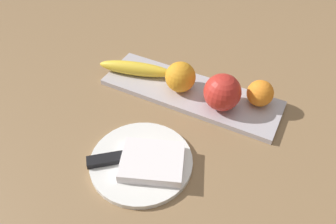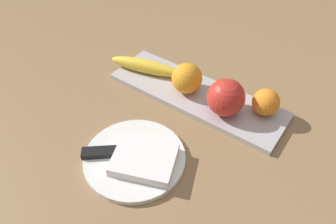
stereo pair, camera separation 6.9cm
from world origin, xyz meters
The scene contains 9 objects.
ground_plane centered at (0.00, 0.00, 0.00)m, with size 2.40×2.40×0.00m, color olive.
fruit_tray centered at (-0.02, 0.00, 0.01)m, with size 0.43×0.14×0.01m, color #B8B2BA.
apple centered at (0.06, -0.02, 0.06)m, with size 0.08×0.08×0.08m, color red.
banana centered at (-0.17, -0.01, 0.03)m, with size 0.19×0.04×0.04m, color yellow.
orange_near_apple centered at (-0.04, -0.01, 0.05)m, with size 0.07×0.07×0.07m, color orange.
orange_near_banana centered at (0.14, 0.03, 0.04)m, with size 0.06×0.06×0.06m, color orange.
dinner_plate centered at (-0.02, -0.23, 0.01)m, with size 0.20×0.20×0.01m, color white.
folded_napkin centered at (0.01, -0.23, 0.02)m, with size 0.12×0.10×0.02m, color white.
knife centered at (-0.06, -0.25, 0.02)m, with size 0.15×0.13×0.01m.
Camera 1 is at (0.21, -0.56, 0.53)m, focal length 34.84 mm.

